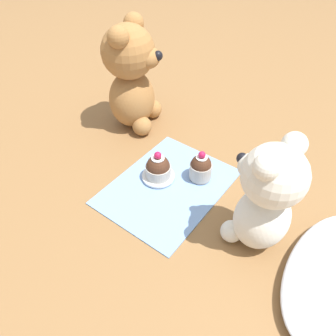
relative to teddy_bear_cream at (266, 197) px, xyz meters
The scene contains 8 objects.
ground_plane 0.23m from the teddy_bear_cream, 91.76° to the right, with size 4.00×4.00×0.00m, color olive.
knitted_placemat 0.23m from the teddy_bear_cream, 91.76° to the right, with size 0.28×0.21×0.01m, color #7A9ED1.
tulle_cloth 0.17m from the teddy_bear_cream, 89.60° to the left, with size 0.28×0.14×0.04m, color silver.
teddy_bear_cream is the anchor object (origin of this frame).
teddy_bear_tan 0.44m from the teddy_bear_cream, 109.19° to the right, with size 0.16×0.16×0.27m.
cupcake_near_cream_bear 0.19m from the teddy_bear_cream, 112.78° to the right, with size 0.05×0.05×0.07m.
saucer_plate 0.26m from the teddy_bear_cream, 93.39° to the right, with size 0.07×0.07×0.01m, color silver.
cupcake_near_tan_bear 0.25m from the teddy_bear_cream, 93.39° to the right, with size 0.05×0.05×0.06m.
Camera 1 is at (0.39, 0.29, 0.51)m, focal length 35.00 mm.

